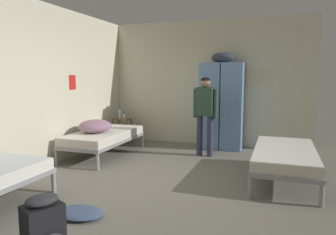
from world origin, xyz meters
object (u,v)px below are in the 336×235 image
object	(u,v)px
locker_bank	(222,104)
bed_right	(285,155)
person_traveler	(205,109)
water_bottle	(120,114)
clothes_pile_denim	(80,213)
bed_left_rear	(104,136)
shelf_unit	(123,128)
bedding_heap	(95,126)
lotion_bottle	(124,116)
backpack_black	(44,227)

from	to	relation	value
locker_bank	bed_right	xyz separation A→B (m)	(1.29, -1.82, -0.59)
person_traveler	water_bottle	xyz separation A→B (m)	(-2.22, 0.64, -0.25)
clothes_pile_denim	bed_right	bearing A→B (deg)	44.09
bed_left_rear	water_bottle	distance (m)	1.35
shelf_unit	bedding_heap	distance (m)	1.47
water_bottle	lotion_bottle	bearing A→B (deg)	-21.80
bed_right	lotion_bottle	size ratio (longest dim) A/B	11.35
locker_bank	lotion_bottle	world-z (taller)	locker_bank
bed_left_rear	clothes_pile_denim	distance (m)	2.80
lotion_bottle	backpack_black	world-z (taller)	lotion_bottle
bed_left_rear	bed_right	xyz separation A→B (m)	(3.36, -0.40, 0.00)
water_bottle	backpack_black	size ratio (longest dim) A/B	0.45
locker_bank	shelf_unit	bearing A→B (deg)	-175.82
person_traveler	bed_right	bearing A→B (deg)	-35.25
person_traveler	backpack_black	bearing A→B (deg)	-97.76
bed_left_rear	backpack_black	xyz separation A→B (m)	(1.36, -3.27, -0.12)
bed_left_rear	backpack_black	distance (m)	3.55
locker_bank	clothes_pile_denim	distance (m)	4.14
bed_left_rear	lotion_bottle	size ratio (longest dim) A/B	11.35
water_bottle	clothes_pile_denim	xyz separation A→B (m)	(1.51, -3.78, -0.64)
backpack_black	person_traveler	bearing A→B (deg)	82.24
bed_right	lotion_bottle	distance (m)	3.90
backpack_black	bed_left_rear	bearing A→B (deg)	112.53
bed_left_rear	water_bottle	bearing A→B (deg)	104.56
lotion_bottle	bed_right	bearing A→B (deg)	-24.51
bed_left_rear	bedding_heap	size ratio (longest dim) A/B	2.88
shelf_unit	backpack_black	size ratio (longest dim) A/B	1.04
shelf_unit	bed_right	size ratio (longest dim) A/B	0.30
locker_bank	bedding_heap	world-z (taller)	locker_bank
person_traveler	water_bottle	size ratio (longest dim) A/B	6.29
bed_left_rear	lotion_bottle	xyz separation A→B (m)	(-0.18, 1.21, 0.26)
clothes_pile_denim	bedding_heap	bearing A→B (deg)	118.47
shelf_unit	locker_bank	bearing A→B (deg)	4.18
bed_left_rear	clothes_pile_denim	world-z (taller)	bed_left_rear
bed_right	lotion_bottle	world-z (taller)	lotion_bottle
water_bottle	clothes_pile_denim	world-z (taller)	water_bottle
person_traveler	clothes_pile_denim	world-z (taller)	person_traveler
water_bottle	lotion_bottle	xyz separation A→B (m)	(0.15, -0.06, -0.04)
backpack_black	shelf_unit	bearing A→B (deg)	109.57
backpack_black	bedding_heap	bearing A→B (deg)	114.93
person_traveler	water_bottle	bearing A→B (deg)	164.03
water_bottle	bed_right	bearing A→B (deg)	-24.40
bed_left_rear	water_bottle	xyz separation A→B (m)	(-0.33, 1.27, 0.30)
locker_bank	clothes_pile_denim	xyz separation A→B (m)	(-0.89, -3.93, -0.93)
lotion_bottle	person_traveler	bearing A→B (deg)	-15.53
shelf_unit	bed_right	world-z (taller)	shelf_unit
bed_left_rear	backpack_black	bearing A→B (deg)	-67.47
shelf_unit	backpack_black	world-z (taller)	shelf_unit
bed_right	water_bottle	distance (m)	4.06
bed_left_rear	shelf_unit	bearing A→B (deg)	101.31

